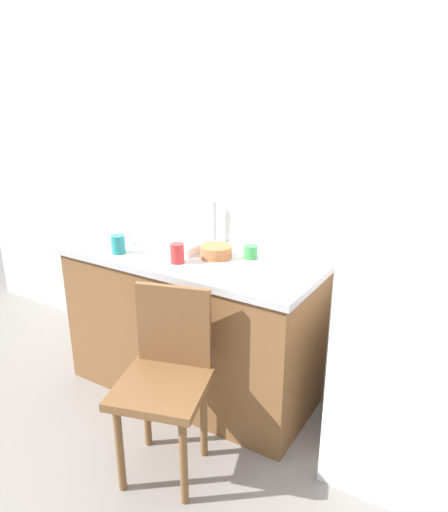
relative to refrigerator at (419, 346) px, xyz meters
The scene contains 13 objects.
ground_plane 1.45m from the refrigerator, 149.71° to the right, with size 8.00×8.00×0.00m, color gray.
back_wall 1.29m from the refrigerator, 162.40° to the left, with size 4.80×0.10×2.44m, color silver.
cabinet_base 1.26m from the refrigerator, behind, with size 1.45×0.60×0.83m, color brown.
countertop 1.25m from the refrigerator, behind, with size 1.49×0.64×0.04m, color #B7B7BC.
faucet 1.31m from the refrigerator, 168.51° to the left, with size 0.02×0.02×0.25m, color #B7B7BC.
refrigerator is the anchor object (origin of this frame).
chair 1.14m from the refrigerator, 149.63° to the right, with size 0.50×0.50×0.89m.
dish_tray 1.36m from the refrigerator, behind, with size 0.28×0.20×0.05m, color white.
terracotta_bowl 1.12m from the refrigerator, behind, with size 0.17×0.17×0.06m, color #C67042.
cup_red 1.25m from the refrigerator, behind, with size 0.07×0.07×0.11m, color red.
cup_green 0.96m from the refrigerator, behind, with size 0.07×0.07×0.07m, color green.
cup_white 1.67m from the refrigerator, behind, with size 0.07×0.07×0.09m, color white.
cup_teal 1.62m from the refrigerator, behind, with size 0.08×0.08×0.10m, color teal.
Camera 1 is at (1.33, -1.37, 1.74)m, focal length 33.12 mm.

